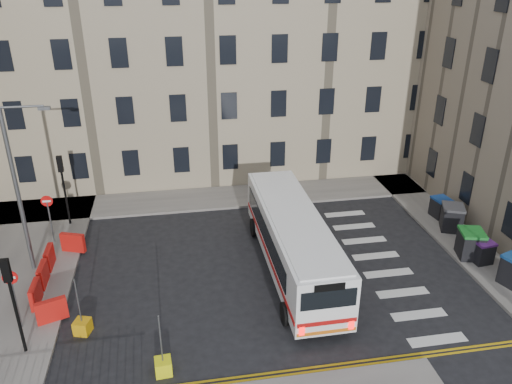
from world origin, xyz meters
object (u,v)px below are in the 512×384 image
object	(u,v)px
streetlamp	(17,190)
wheelie_bin_b	(481,251)
wheelie_bin_e	(441,207)
wheelie_bin_d	(452,217)
bollard_yellow	(83,327)
bus	(293,239)
bollard_chevron	(163,367)
wheelie_bin_c	(470,244)

from	to	relation	value
streetlamp	wheelie_bin_b	xyz separation A→B (m)	(21.83, -3.15, -3.60)
wheelie_bin_e	wheelie_bin_d	bearing A→B (deg)	-104.60
streetlamp	wheelie_bin_b	distance (m)	22.35
wheelie_bin_d	bollard_yellow	size ratio (longest dim) A/B	2.71
bus	bollard_yellow	bearing A→B (deg)	-162.53
bollard_chevron	streetlamp	bearing A→B (deg)	128.13
wheelie_bin_b	wheelie_bin_e	distance (m)	4.86
streetlamp	wheelie_bin_b	world-z (taller)	streetlamp
streetlamp	bollard_yellow	bearing A→B (deg)	-59.64
bus	wheelie_bin_d	world-z (taller)	bus
wheelie_bin_b	bus	bearing A→B (deg)	167.69
wheelie_bin_d	bollard_chevron	bearing A→B (deg)	-130.58
wheelie_bin_b	wheelie_bin_d	bearing A→B (deg)	79.46
wheelie_bin_c	bollard_chevron	xyz separation A→B (m)	(-15.30, -5.28, -0.57)
wheelie_bin_e	streetlamp	bearing A→B (deg)	176.47
wheelie_bin_c	wheelie_bin_d	size ratio (longest dim) A/B	0.95
wheelie_bin_e	wheelie_bin_c	bearing A→B (deg)	-107.90
wheelie_bin_c	wheelie_bin_e	world-z (taller)	wheelie_bin_c
bus	wheelie_bin_c	size ratio (longest dim) A/B	7.17
streetlamp	bollard_yellow	xyz separation A→B (m)	(3.00, -5.12, -4.04)
wheelie_bin_d	bollard_chevron	distance (m)	17.84
wheelie_bin_d	wheelie_bin_b	bearing A→B (deg)	-72.27
wheelie_bin_b	wheelie_bin_e	world-z (taller)	wheelie_bin_e
streetlamp	bollard_yellow	world-z (taller)	streetlamp
wheelie_bin_b	wheelie_bin_e	size ratio (longest dim) A/B	0.99
wheelie_bin_d	wheelie_bin_e	bearing A→B (deg)	105.71
streetlamp	bus	xyz separation A→B (m)	(12.45, -2.08, -2.61)
streetlamp	wheelie_bin_c	world-z (taller)	streetlamp
wheelie_bin_c	wheelie_bin_e	xyz separation A→B (m)	(0.77, 4.33, -0.14)
bus	streetlamp	bearing A→B (deg)	170.14
wheelie_bin_b	bollard_chevron	distance (m)	16.34
streetlamp	wheelie_bin_e	size ratio (longest dim) A/B	6.95
wheelie_bin_c	bollard_yellow	xyz separation A→B (m)	(-18.52, -2.48, -0.57)
bollard_yellow	bollard_chevron	world-z (taller)	same
bus	bollard_chevron	distance (m)	8.66
bollard_chevron	wheelie_bin_c	bearing A→B (deg)	19.03
streetlamp	wheelie_bin_c	xyz separation A→B (m)	(21.52, -2.64, -3.46)
wheelie_bin_d	bus	bearing A→B (deg)	-144.45
wheelie_bin_d	bollard_yellow	xyz separation A→B (m)	(-19.11, -5.29, -0.57)
bus	wheelie_bin_e	distance (m)	10.58
streetlamp	bollard_yellow	size ratio (longest dim) A/B	13.57
streetlamp	bollard_chevron	bearing A→B (deg)	-51.87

